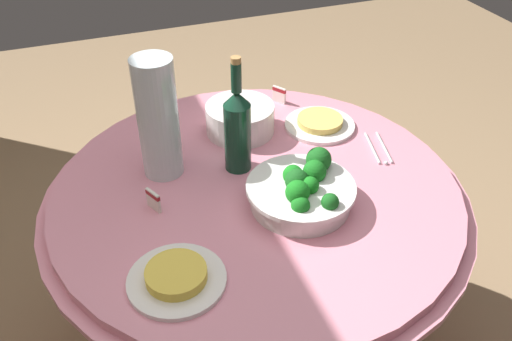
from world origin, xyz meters
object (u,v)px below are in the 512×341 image
object	(u,v)px
plate_stack	(240,119)
label_placard_mid	(153,199)
serving_tongs	(379,149)
broccoli_bowl	(302,191)
food_plate_noodles	(320,123)
decorative_fruit_vase	(159,125)
food_plate_fried_egg	(177,277)
label_placard_front	(279,94)
wine_bottle	(237,128)

from	to	relation	value
plate_stack	label_placard_mid	world-z (taller)	plate_stack
serving_tongs	label_placard_mid	distance (m)	0.68
broccoli_bowl	food_plate_noodles	size ratio (longest dim) A/B	1.27
decorative_fruit_vase	food_plate_fried_egg	world-z (taller)	decorative_fruit_vase
label_placard_front	broccoli_bowl	bearing A→B (deg)	163.80
broccoli_bowl	plate_stack	distance (m)	0.39
wine_bottle	plate_stack	bearing A→B (deg)	-20.84
broccoli_bowl	serving_tongs	world-z (taller)	broccoli_bowl
serving_tongs	label_placard_front	xyz separation A→B (m)	(0.37, 0.17, 0.03)
label_placard_front	label_placard_mid	distance (m)	0.65
wine_bottle	label_placard_mid	world-z (taller)	wine_bottle
broccoli_bowl	decorative_fruit_vase	size ratio (longest dim) A/B	0.82
broccoli_bowl	serving_tongs	distance (m)	0.35
plate_stack	food_plate_fried_egg	bearing A→B (deg)	148.11
decorative_fruit_vase	label_placard_mid	xyz separation A→B (m)	(-0.15, 0.06, -0.12)
wine_bottle	serving_tongs	bearing A→B (deg)	-98.82
food_plate_fried_egg	serving_tongs	bearing A→B (deg)	-66.71
food_plate_noodles	serving_tongs	bearing A→B (deg)	-148.82
wine_bottle	food_plate_fried_egg	bearing A→B (deg)	143.46
food_plate_noodles	wine_bottle	bearing A→B (deg)	110.17
label_placard_front	label_placard_mid	world-z (taller)	same
broccoli_bowl	food_plate_fried_egg	size ratio (longest dim) A/B	1.27
wine_bottle	food_plate_noodles	size ratio (longest dim) A/B	1.53
broccoli_bowl	plate_stack	world-z (taller)	broccoli_bowl
label_placard_front	label_placard_mid	size ratio (longest dim) A/B	1.00
decorative_fruit_vase	broccoli_bowl	bearing A→B (deg)	-131.62
wine_bottle	serving_tongs	distance (m)	0.44
label_placard_front	food_plate_noodles	bearing A→B (deg)	-162.82
food_plate_noodles	label_placard_front	distance (m)	0.20
plate_stack	wine_bottle	bearing A→B (deg)	159.16
serving_tongs	label_placard_front	distance (m)	0.41
food_plate_fried_egg	label_placard_front	bearing A→B (deg)	-37.86
label_placard_front	plate_stack	bearing A→B (deg)	125.09
decorative_fruit_vase	food_plate_fried_egg	distance (m)	0.44
food_plate_fried_egg	wine_bottle	bearing A→B (deg)	-36.54
broccoli_bowl	label_placard_front	size ratio (longest dim) A/B	5.09
plate_stack	decorative_fruit_vase	bearing A→B (deg)	114.19
wine_bottle	label_placard_front	world-z (taller)	wine_bottle
broccoli_bowl	decorative_fruit_vase	xyz separation A→B (m)	(0.27, 0.30, 0.11)
plate_stack	serving_tongs	distance (m)	0.43
wine_bottle	label_placard_front	bearing A→B (deg)	-39.35
plate_stack	wine_bottle	world-z (taller)	wine_bottle
plate_stack	broccoli_bowl	bearing A→B (deg)	-175.11
plate_stack	food_plate_fried_egg	xyz separation A→B (m)	(-0.54, 0.33, -0.03)
plate_stack	food_plate_fried_egg	size ratio (longest dim) A/B	0.95
broccoli_bowl	label_placard_mid	distance (m)	0.38
wine_bottle	food_plate_noodles	distance (m)	0.35
food_plate_fried_egg	broccoli_bowl	bearing A→B (deg)	-67.97
broccoli_bowl	label_placard_front	bearing A→B (deg)	-16.20
broccoli_bowl	food_plate_fried_egg	xyz separation A→B (m)	(-0.15, 0.37, -0.03)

